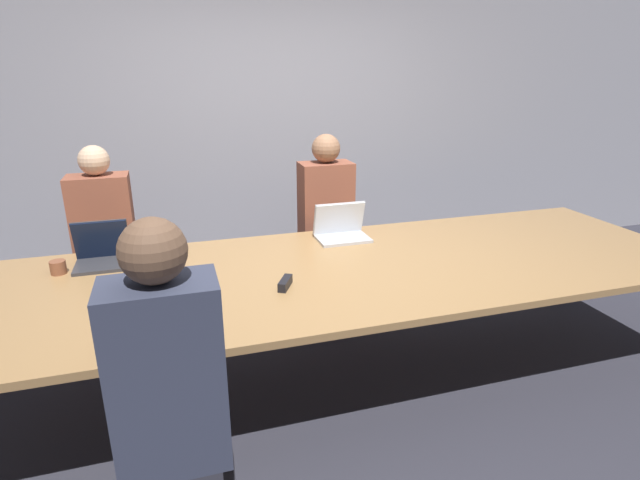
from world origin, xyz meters
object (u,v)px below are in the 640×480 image
at_px(person_far_left, 107,248).
at_px(person_far_center, 326,226).
at_px(person_near_left, 171,406).
at_px(laptop_far_center, 341,228).
at_px(cup_far_left, 58,267).
at_px(laptop_near_left, 150,327).
at_px(stapler, 285,283).
at_px(laptop_far_left, 102,252).
at_px(cup_near_left, 209,321).

xyz_separation_m(person_far_left, person_far_center, (1.61, -0.00, 0.01)).
relative_size(person_near_left, laptop_far_center, 3.90).
bearing_deg(person_far_left, cup_far_left, -108.78).
bearing_deg(laptop_near_left, stapler, -151.64).
bearing_deg(stapler, person_far_center, 91.09).
xyz_separation_m(laptop_far_left, person_far_center, (1.58, 0.49, -0.13)).
bearing_deg(person_far_center, cup_near_left, -124.80).
xyz_separation_m(laptop_near_left, laptop_far_center, (1.25, 1.06, 0.01)).
height_order(person_near_left, laptop_far_center, person_near_left).
bearing_deg(person_far_center, laptop_far_left, -162.81).
xyz_separation_m(cup_far_left, stapler, (1.21, -0.57, -0.01)).
xyz_separation_m(laptop_far_left, laptop_far_center, (1.54, 0.03, -0.00)).
xyz_separation_m(cup_far_left, laptop_far_center, (1.77, 0.12, 0.03)).
distance_m(laptop_near_left, stapler, 0.78).
height_order(cup_near_left, person_far_center, person_far_center).
distance_m(laptop_far_center, stapler, 0.89).
xyz_separation_m(person_near_left, laptop_far_center, (1.18, 1.49, 0.12)).
bearing_deg(laptop_far_left, stapler, -34.15).
distance_m(person_near_left, cup_near_left, 0.51).
distance_m(person_far_left, stapler, 1.54).
xyz_separation_m(person_far_left, laptop_far_center, (1.58, -0.46, 0.14)).
xyz_separation_m(person_far_left, person_near_left, (0.39, -1.95, 0.02)).
bearing_deg(stapler, cup_near_left, -114.18).
height_order(person_far_left, laptop_far_center, person_far_left).
height_order(person_far_left, person_near_left, person_near_left).
bearing_deg(person_far_left, laptop_far_left, -86.07).
bearing_deg(cup_near_left, person_far_left, 111.20).
height_order(laptop_near_left, stapler, laptop_near_left).
distance_m(laptop_far_center, person_far_center, 0.48).
bearing_deg(laptop_near_left, cup_near_left, -171.61).
bearing_deg(cup_far_left, stapler, -25.27).
bearing_deg(stapler, laptop_near_left, -123.20).
distance_m(person_far_left, cup_near_left, 1.60).
relative_size(person_far_left, cup_far_left, 15.76).
distance_m(laptop_near_left, cup_near_left, 0.25).
bearing_deg(cup_far_left, laptop_far_center, 3.84).
relative_size(laptop_near_left, person_far_center, 0.22).
xyz_separation_m(laptop_far_left, person_far_left, (-0.03, 0.49, -0.14)).
distance_m(laptop_far_left, stapler, 1.19).
bearing_deg(laptop_near_left, person_near_left, 98.83).
height_order(laptop_near_left, person_far_center, person_far_center).
distance_m(laptop_far_left, person_far_center, 1.66).
relative_size(person_far_center, stapler, 9.17).
height_order(cup_far_left, cup_near_left, cup_far_left).
bearing_deg(stapler, cup_far_left, -176.82).
distance_m(person_far_center, stapler, 1.30).
bearing_deg(laptop_far_left, cup_near_left, -61.46).
bearing_deg(person_far_left, cup_near_left, -68.80).
bearing_deg(person_far_center, person_far_left, 179.99).
bearing_deg(cup_far_left, laptop_far_left, 21.96).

